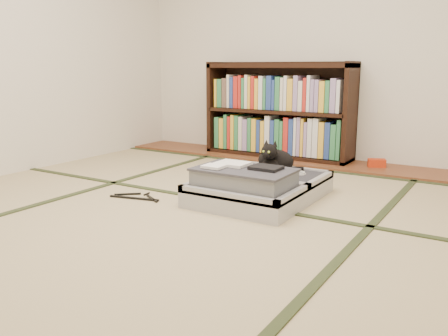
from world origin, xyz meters
The scene contains 9 objects.
floor centered at (0.00, 0.00, 0.00)m, with size 4.50×4.50×0.00m, color tan.
wood_strip centered at (0.00, 2.00, 0.01)m, with size 4.00×0.50×0.02m, color brown.
red_item centered at (0.62, 2.03, 0.06)m, with size 0.15×0.09×0.07m, color red.
tatami_borders centered at (0.00, 0.49, 0.00)m, with size 4.00×4.50×0.01m.
bookcase centered at (-0.37, 2.07, 0.45)m, with size 1.49×0.34×0.96m.
suitcase centered at (0.19, 0.56, 0.10)m, with size 0.71×0.95×0.28m.
cat centered at (0.17, 0.85, 0.23)m, with size 0.32×0.32×0.26m.
cable_coil centered at (0.35, 0.89, 0.15)m, with size 0.10×0.10×0.02m.
hanger centered at (-0.55, 0.17, 0.01)m, with size 0.39×0.22×0.01m.
Camera 1 is at (1.64, -2.23, 0.90)m, focal length 38.00 mm.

